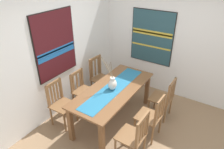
{
  "coord_description": "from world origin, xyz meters",
  "views": [
    {
      "loc": [
        -2.63,
        -1.14,
        2.93
      ],
      "look_at": [
        0.22,
        0.69,
        1.05
      ],
      "focal_mm": 32.86,
      "sensor_mm": 36.0,
      "label": 1
    }
  ],
  "objects_px": {
    "chair_3": "(164,98)",
    "painting_on_side_wall": "(152,37)",
    "chair_1": "(60,102)",
    "chair_0": "(82,90)",
    "chair_2": "(152,116)",
    "centerpiece_vase": "(112,84)",
    "chair_4": "(134,136)",
    "dining_table": "(113,93)",
    "chair_5": "(100,77)",
    "painting_on_back_wall": "(55,45)"
  },
  "relations": [
    {
      "from": "chair_3",
      "to": "painting_on_side_wall",
      "type": "height_order",
      "value": "painting_on_side_wall"
    },
    {
      "from": "chair_3",
      "to": "chair_1",
      "type": "bearing_deg",
      "value": 127.67
    },
    {
      "from": "chair_0",
      "to": "chair_2",
      "type": "relative_size",
      "value": 0.96
    },
    {
      "from": "centerpiece_vase",
      "to": "chair_2",
      "type": "relative_size",
      "value": 0.75
    },
    {
      "from": "centerpiece_vase",
      "to": "chair_4",
      "type": "relative_size",
      "value": 0.74
    },
    {
      "from": "chair_3",
      "to": "chair_4",
      "type": "bearing_deg",
      "value": 178.89
    },
    {
      "from": "chair_3",
      "to": "dining_table",
      "type": "bearing_deg",
      "value": 128.5
    },
    {
      "from": "chair_0",
      "to": "chair_4",
      "type": "height_order",
      "value": "chair_4"
    },
    {
      "from": "chair_1",
      "to": "chair_0",
      "type": "bearing_deg",
      "value": -4.66
    },
    {
      "from": "chair_1",
      "to": "chair_4",
      "type": "distance_m",
      "value": 1.63
    },
    {
      "from": "chair_2",
      "to": "chair_5",
      "type": "bearing_deg",
      "value": 68.2
    },
    {
      "from": "dining_table",
      "to": "chair_5",
      "type": "xyz_separation_m",
      "value": [
        0.62,
        0.78,
        -0.17
      ]
    },
    {
      "from": "chair_0",
      "to": "chair_1",
      "type": "xyz_separation_m",
      "value": [
        -0.61,
        0.05,
        0.02
      ]
    },
    {
      "from": "dining_table",
      "to": "chair_5",
      "type": "height_order",
      "value": "chair_5"
    },
    {
      "from": "chair_4",
      "to": "painting_on_back_wall",
      "type": "relative_size",
      "value": 0.72
    },
    {
      "from": "dining_table",
      "to": "chair_0",
      "type": "height_order",
      "value": "chair_0"
    },
    {
      "from": "chair_5",
      "to": "chair_4",
      "type": "bearing_deg",
      "value": -128.41
    },
    {
      "from": "chair_2",
      "to": "chair_4",
      "type": "relative_size",
      "value": 0.99
    },
    {
      "from": "chair_5",
      "to": "painting_on_back_wall",
      "type": "distance_m",
      "value": 1.41
    },
    {
      "from": "chair_0",
      "to": "chair_5",
      "type": "relative_size",
      "value": 0.91
    },
    {
      "from": "chair_4",
      "to": "centerpiece_vase",
      "type": "bearing_deg",
      "value": 53.52
    },
    {
      "from": "chair_2",
      "to": "painting_on_back_wall",
      "type": "bearing_deg",
      "value": 97.3
    },
    {
      "from": "dining_table",
      "to": "chair_4",
      "type": "xyz_separation_m",
      "value": [
        -0.62,
        -0.79,
        -0.18
      ]
    },
    {
      "from": "chair_1",
      "to": "centerpiece_vase",
      "type": "bearing_deg",
      "value": -55.25
    },
    {
      "from": "centerpiece_vase",
      "to": "painting_on_side_wall",
      "type": "height_order",
      "value": "painting_on_side_wall"
    },
    {
      "from": "chair_3",
      "to": "chair_4",
      "type": "distance_m",
      "value": 1.27
    },
    {
      "from": "chair_3",
      "to": "painting_on_side_wall",
      "type": "relative_size",
      "value": 0.71
    },
    {
      "from": "chair_1",
      "to": "chair_5",
      "type": "distance_m",
      "value": 1.25
    },
    {
      "from": "chair_5",
      "to": "dining_table",
      "type": "bearing_deg",
      "value": -128.49
    },
    {
      "from": "centerpiece_vase",
      "to": "painting_on_side_wall",
      "type": "distance_m",
      "value": 1.71
    },
    {
      "from": "chair_5",
      "to": "painting_on_side_wall",
      "type": "xyz_separation_m",
      "value": [
        0.98,
        -0.84,
        0.86
      ]
    },
    {
      "from": "painting_on_side_wall",
      "to": "chair_4",
      "type": "bearing_deg",
      "value": -161.85
    },
    {
      "from": "chair_1",
      "to": "painting_on_back_wall",
      "type": "relative_size",
      "value": 0.71
    },
    {
      "from": "dining_table",
      "to": "painting_on_back_wall",
      "type": "distance_m",
      "value": 1.46
    },
    {
      "from": "chair_1",
      "to": "chair_2",
      "type": "xyz_separation_m",
      "value": [
        0.61,
        -1.67,
        -0.01
      ]
    },
    {
      "from": "dining_table",
      "to": "painting_on_side_wall",
      "type": "bearing_deg",
      "value": -2.1
    },
    {
      "from": "chair_1",
      "to": "chair_5",
      "type": "relative_size",
      "value": 0.95
    },
    {
      "from": "chair_2",
      "to": "painting_on_side_wall",
      "type": "distance_m",
      "value": 2.0
    },
    {
      "from": "centerpiece_vase",
      "to": "painting_on_side_wall",
      "type": "relative_size",
      "value": 0.54
    },
    {
      "from": "chair_2",
      "to": "painting_on_side_wall",
      "type": "height_order",
      "value": "painting_on_side_wall"
    },
    {
      "from": "chair_1",
      "to": "painting_on_side_wall",
      "type": "relative_size",
      "value": 0.72
    },
    {
      "from": "chair_1",
      "to": "painting_on_back_wall",
      "type": "distance_m",
      "value": 1.13
    },
    {
      "from": "centerpiece_vase",
      "to": "chair_0",
      "type": "relative_size",
      "value": 0.78
    },
    {
      "from": "chair_4",
      "to": "painting_on_back_wall",
      "type": "xyz_separation_m",
      "value": [
        0.35,
        1.94,
        1.03
      ]
    },
    {
      "from": "centerpiece_vase",
      "to": "chair_5",
      "type": "bearing_deg",
      "value": 49.78
    },
    {
      "from": "chair_5",
      "to": "chair_3",
      "type": "bearing_deg",
      "value": -89.19
    },
    {
      "from": "chair_4",
      "to": "painting_on_back_wall",
      "type": "bearing_deg",
      "value": 79.92
    },
    {
      "from": "dining_table",
      "to": "chair_2",
      "type": "xyz_separation_m",
      "value": [
        -0.02,
        -0.83,
        -0.18
      ]
    },
    {
      "from": "chair_4",
      "to": "chair_5",
      "type": "bearing_deg",
      "value": 51.59
    },
    {
      "from": "dining_table",
      "to": "chair_5",
      "type": "bearing_deg",
      "value": 51.51
    }
  ]
}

